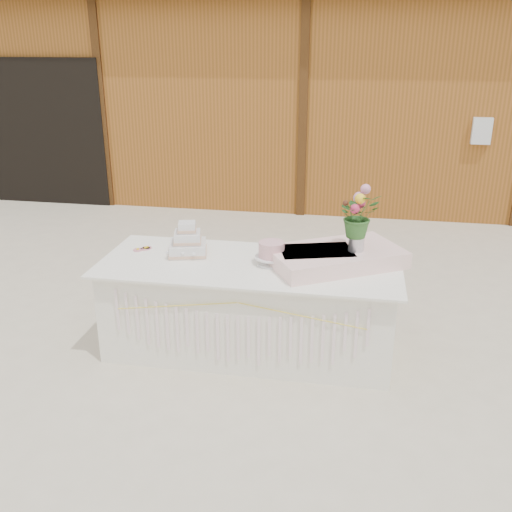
{
  "coord_description": "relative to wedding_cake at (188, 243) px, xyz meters",
  "views": [
    {
      "loc": [
        0.81,
        -4.15,
        2.44
      ],
      "look_at": [
        0.0,
        0.3,
        0.72
      ],
      "focal_mm": 40.0,
      "sensor_mm": 36.0,
      "label": 1
    }
  ],
  "objects": [
    {
      "name": "satin_runner",
      "position": [
        1.22,
        -0.02,
        -0.03
      ],
      "size": [
        1.17,
        1.02,
        0.13
      ],
      "primitive_type": "cube",
      "rotation": [
        0.0,
        0.0,
        0.53
      ],
      "color": "#FFD5CD",
      "rests_on": "cake_table"
    },
    {
      "name": "cake_table",
      "position": [
        0.54,
        -0.13,
        -0.48
      ],
      "size": [
        2.4,
        1.0,
        0.77
      ],
      "color": "white",
      "rests_on": "ground"
    },
    {
      "name": "loose_flowers",
      "position": [
        -0.43,
        -0.01,
        -0.08
      ],
      "size": [
        0.23,
        0.41,
        0.02
      ],
      "primitive_type": null,
      "rotation": [
        0.0,
        0.0,
        -0.18
      ],
      "color": "#CB7C8B",
      "rests_on": "cake_table"
    },
    {
      "name": "ground",
      "position": [
        0.54,
        -0.12,
        -0.86
      ],
      "size": [
        80.0,
        80.0,
        0.0
      ],
      "primitive_type": "plane",
      "color": "beige",
      "rests_on": "ground"
    },
    {
      "name": "flower_vase",
      "position": [
        1.37,
        -0.03,
        0.12
      ],
      "size": [
        0.12,
        0.12,
        0.17
      ],
      "primitive_type": "cylinder",
      "color": "silver",
      "rests_on": "satin_runner"
    },
    {
      "name": "pink_cake_stand",
      "position": [
        0.72,
        -0.11,
        0.01
      ],
      "size": [
        0.26,
        0.26,
        0.19
      ],
      "color": "white",
      "rests_on": "cake_table"
    },
    {
      "name": "wedding_cake",
      "position": [
        0.0,
        0.0,
        0.0
      ],
      "size": [
        0.37,
        0.37,
        0.27
      ],
      "rotation": [
        0.0,
        0.0,
        0.25
      ],
      "color": "silver",
      "rests_on": "cake_table"
    },
    {
      "name": "barn",
      "position": [
        0.53,
        5.87,
        0.81
      ],
      "size": [
        12.6,
        4.6,
        3.3
      ],
      "color": "#95531F",
      "rests_on": "ground"
    },
    {
      "name": "bouquet",
      "position": [
        1.37,
        -0.03,
        0.37
      ],
      "size": [
        0.41,
        0.39,
        0.35
      ],
      "primitive_type": "imported",
      "rotation": [
        0.0,
        0.0,
        0.53
      ],
      "color": "#2F6127",
      "rests_on": "flower_vase"
    }
  ]
}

